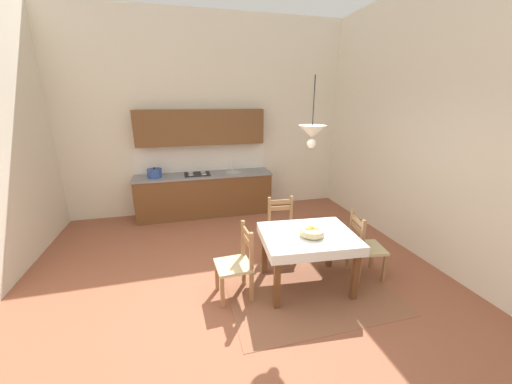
% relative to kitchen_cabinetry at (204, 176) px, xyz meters
% --- Properties ---
extents(ground_plane, '(6.44, 7.07, 0.10)m').
position_rel_kitchen_cabinetry_xyz_m(ground_plane, '(0.19, -2.96, -0.91)').
color(ground_plane, '#99563D').
extents(wall_back, '(6.44, 0.12, 4.04)m').
position_rel_kitchen_cabinetry_xyz_m(wall_back, '(0.19, 0.33, 1.16)').
color(wall_back, silver).
rests_on(wall_back, ground_plane).
extents(wall_right, '(0.12, 7.07, 4.04)m').
position_rel_kitchen_cabinetry_xyz_m(wall_right, '(3.17, -2.96, 1.16)').
color(wall_right, silver).
rests_on(wall_right, ground_plane).
extents(area_rug, '(2.10, 1.60, 0.01)m').
position_rel_kitchen_cabinetry_xyz_m(area_rug, '(1.06, -3.05, -0.85)').
color(area_rug, '#8E583F').
rests_on(area_rug, ground_plane).
extents(kitchen_cabinetry, '(2.82, 0.63, 2.20)m').
position_rel_kitchen_cabinetry_xyz_m(kitchen_cabinetry, '(0.00, 0.00, 0.00)').
color(kitchen_cabinetry, brown).
rests_on(kitchen_cabinetry, ground_plane).
extents(dining_table, '(1.25, 1.03, 0.75)m').
position_rel_kitchen_cabinetry_xyz_m(dining_table, '(1.06, -2.95, -0.24)').
color(dining_table, brown).
rests_on(dining_table, ground_plane).
extents(dining_chair_window_side, '(0.48, 0.48, 0.93)m').
position_rel_kitchen_cabinetry_xyz_m(dining_chair_window_side, '(1.92, -2.95, -0.41)').
color(dining_chair_window_side, '#D1BC89').
rests_on(dining_chair_window_side, ground_plane).
extents(dining_chair_tv_side, '(0.44, 0.44, 0.93)m').
position_rel_kitchen_cabinetry_xyz_m(dining_chair_tv_side, '(0.13, -2.92, -0.41)').
color(dining_chair_tv_side, '#D1BC89').
rests_on(dining_chair_tv_side, ground_plane).
extents(dining_chair_kitchen_side, '(0.45, 0.45, 0.93)m').
position_rel_kitchen_cabinetry_xyz_m(dining_chair_kitchen_side, '(1.02, -2.09, -0.41)').
color(dining_chair_kitchen_side, '#D1BC89').
rests_on(dining_chair_kitchen_side, ground_plane).
extents(fruit_bowl, '(0.30, 0.30, 0.12)m').
position_rel_kitchen_cabinetry_xyz_m(fruit_bowl, '(1.08, -3.02, -0.04)').
color(fruit_bowl, tan).
rests_on(fruit_bowl, dining_table).
extents(pendant_lamp, '(0.32, 0.32, 0.80)m').
position_rel_kitchen_cabinetry_xyz_m(pendant_lamp, '(1.05, -2.90, 1.16)').
color(pendant_lamp, black).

